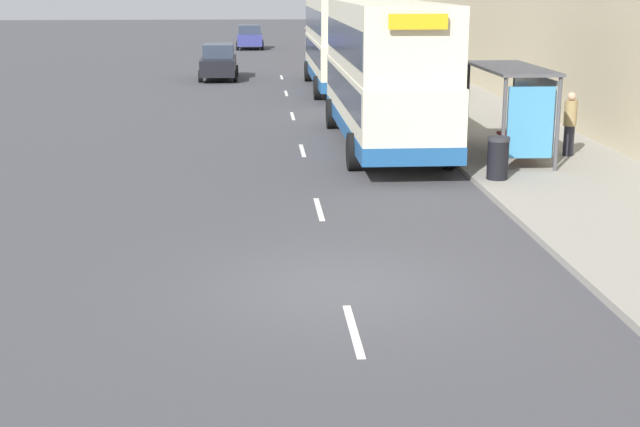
% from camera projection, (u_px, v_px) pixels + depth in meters
% --- Properties ---
extents(ground_plane, '(220.00, 220.00, 0.00)m').
position_uv_depth(ground_plane, '(341.00, 287.00, 14.56)').
color(ground_plane, '#424247').
extents(pavement, '(5.00, 93.00, 0.14)m').
position_uv_depth(pavement, '(390.00, 67.00, 52.16)').
color(pavement, gray).
rests_on(pavement, ground_plane).
extents(lane_mark_0, '(0.12, 2.00, 0.01)m').
position_uv_depth(lane_mark_0, '(354.00, 330.00, 12.74)').
color(lane_mark_0, silver).
rests_on(lane_mark_0, ground_plane).
extents(lane_mark_1, '(0.12, 2.00, 0.01)m').
position_uv_depth(lane_mark_1, '(319.00, 209.00, 19.57)').
color(lane_mark_1, silver).
rests_on(lane_mark_1, ground_plane).
extents(lane_mark_2, '(0.12, 2.00, 0.01)m').
position_uv_depth(lane_mark_2, '(302.00, 151.00, 26.39)').
color(lane_mark_2, silver).
rests_on(lane_mark_2, ground_plane).
extents(lane_mark_3, '(0.12, 2.00, 0.01)m').
position_uv_depth(lane_mark_3, '(293.00, 116.00, 33.22)').
color(lane_mark_3, silver).
rests_on(lane_mark_3, ground_plane).
extents(lane_mark_4, '(0.12, 2.00, 0.01)m').
position_uv_depth(lane_mark_4, '(286.00, 93.00, 40.04)').
color(lane_mark_4, silver).
rests_on(lane_mark_4, ground_plane).
extents(lane_mark_5, '(0.12, 2.00, 0.01)m').
position_uv_depth(lane_mark_5, '(282.00, 77.00, 46.87)').
color(lane_mark_5, silver).
rests_on(lane_mark_5, ground_plane).
extents(bus_shelter, '(1.60, 4.20, 2.48)m').
position_uv_depth(bus_shelter, '(520.00, 96.00, 24.03)').
color(bus_shelter, '#4C4C51').
rests_on(bus_shelter, ground_plane).
extents(double_decker_bus_near, '(2.85, 10.91, 4.30)m').
position_uv_depth(double_decker_bus_near, '(384.00, 71.00, 26.44)').
color(double_decker_bus_near, beige).
rests_on(double_decker_bus_near, ground_plane).
extents(double_decker_bus_ahead, '(2.85, 11.35, 4.30)m').
position_uv_depth(double_decker_bus_ahead, '(340.00, 40.00, 40.83)').
color(double_decker_bus_ahead, beige).
rests_on(double_decker_bus_ahead, ground_plane).
extents(car_0, '(1.93, 4.58, 1.78)m').
position_uv_depth(car_0, '(219.00, 62.00, 45.76)').
color(car_0, black).
rests_on(car_0, ground_plane).
extents(car_1, '(2.02, 3.94, 1.77)m').
position_uv_depth(car_1, '(250.00, 37.00, 66.69)').
color(car_1, navy).
rests_on(car_1, ground_plane).
extents(pedestrian_at_shelter, '(0.35, 0.35, 1.78)m').
position_uv_depth(pedestrian_at_shelter, '(570.00, 123.00, 24.68)').
color(pedestrian_at_shelter, '#23232D').
rests_on(pedestrian_at_shelter, ground_plane).
extents(pedestrian_1, '(0.32, 0.32, 1.63)m').
position_uv_depth(pedestrian_1, '(457.00, 114.00, 27.02)').
color(pedestrian_1, '#23232D').
rests_on(pedestrian_1, ground_plane).
extents(pedestrian_2, '(0.33, 0.33, 1.65)m').
position_uv_depth(pedestrian_2, '(525.00, 109.00, 27.90)').
color(pedestrian_2, '#23232D').
rests_on(pedestrian_2, ground_plane).
extents(litter_bin, '(0.55, 0.55, 1.05)m').
position_uv_depth(litter_bin, '(498.00, 158.00, 21.81)').
color(litter_bin, black).
rests_on(litter_bin, ground_plane).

